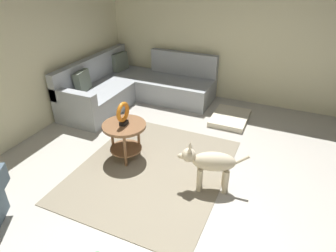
% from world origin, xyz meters
% --- Properties ---
extents(ground_plane, '(6.00, 6.00, 0.10)m').
position_xyz_m(ground_plane, '(0.00, 0.00, -0.05)').
color(ground_plane, '#B7B2A8').
extents(wall_right, '(0.12, 6.00, 2.70)m').
position_xyz_m(wall_right, '(2.94, 0.00, 1.35)').
color(wall_right, beige).
rests_on(wall_right, ground_plane).
extents(area_rug, '(2.30, 1.90, 0.01)m').
position_xyz_m(area_rug, '(0.15, 0.70, 0.01)').
color(area_rug, gray).
rests_on(area_rug, ground_plane).
extents(sectional_couch, '(2.20, 2.25, 0.88)m').
position_xyz_m(sectional_couch, '(1.99, 2.02, 0.29)').
color(sectional_couch, '#9EA3A8').
rests_on(sectional_couch, ground_plane).
extents(side_table, '(0.60, 0.60, 0.54)m').
position_xyz_m(side_table, '(0.27, 1.17, 0.42)').
color(side_table, brown).
rests_on(side_table, ground_plane).
extents(torus_sculpture, '(0.28, 0.08, 0.33)m').
position_xyz_m(torus_sculpture, '(0.27, 1.17, 0.71)').
color(torus_sculpture, black).
rests_on(torus_sculpture, side_table).
extents(dog_bed_mat, '(0.80, 0.60, 0.09)m').
position_xyz_m(dog_bed_mat, '(1.98, 0.08, 0.04)').
color(dog_bed_mat, beige).
rests_on(dog_bed_mat, ground_plane).
extents(dog, '(0.37, 0.82, 0.63)m').
position_xyz_m(dog, '(0.11, -0.10, 0.38)').
color(dog, beige).
rests_on(dog, ground_plane).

